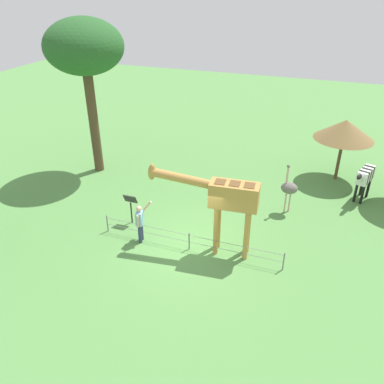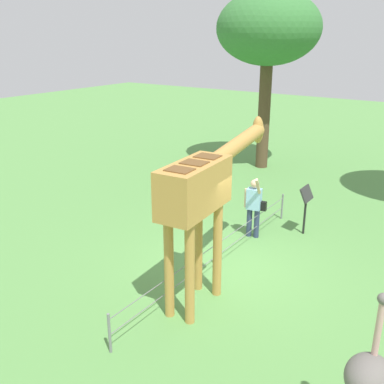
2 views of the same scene
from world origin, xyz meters
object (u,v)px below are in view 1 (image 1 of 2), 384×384
Objects in this scene: ostrich at (289,188)px; info_sign at (131,203)px; zebra at (365,177)px; tree_east at (84,49)px; shade_hut_far at (345,130)px; giraffe at (224,198)px; visitor at (140,221)px.

info_sign is (5.96, 3.04, -0.23)m from ostrich.
zebra is at bearing -144.15° from ostrich.
shade_hut_far is at bearing -165.10° from tree_east.
info_sign is at bearing -8.07° from giraffe.
giraffe is 8.61m from shade_hut_far.
giraffe is 3.44m from visitor.
shade_hut_far is at bearing -115.18° from ostrich.
info_sign is (7.88, 7.13, -1.67)m from shade_hut_far.
ostrich is at bearing -152.94° from info_sign.
visitor is at bearing 39.10° from ostrich.
shade_hut_far is (1.13, -1.88, 1.46)m from zebra.
ostrich is 1.70× the size of info_sign.
visitor is 6.46m from ostrich.
zebra is 0.24× the size of tree_east.
tree_east reaches higher than ostrich.
giraffe is at bearing 63.61° from shade_hut_far.
ostrich is at bearing -140.90° from visitor.
shade_hut_far is 0.41× the size of tree_east.
giraffe is 1.30× the size of shade_hut_far.
giraffe is 2.24× the size of zebra.
giraffe is 0.54× the size of tree_east.
giraffe is 1.79× the size of ostrich.
info_sign is (0.94, -1.03, 0.05)m from visitor.
tree_east reaches higher than zebra.
shade_hut_far is 10.75m from info_sign.
tree_east is (13.02, 1.28, 4.96)m from zebra.
info_sign is (-4.02, 3.97, -5.17)m from tree_east.
zebra is at bearing -149.78° from info_sign.
zebra is 0.80× the size of ostrich.
shade_hut_far reaches higher than zebra.
shade_hut_far is at bearing -137.86° from info_sign.
ostrich is (-1.90, -3.62, -1.12)m from giraffe.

